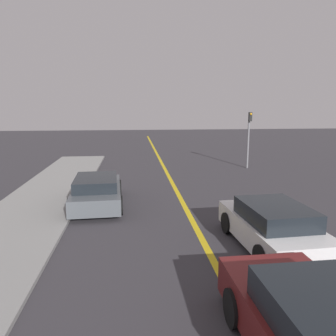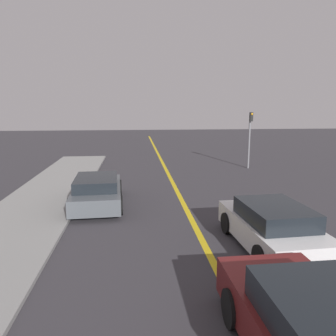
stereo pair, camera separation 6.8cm
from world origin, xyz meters
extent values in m
cube|color=gold|center=(0.00, 18.00, 0.00)|extent=(0.20, 60.00, 0.01)
cube|color=gray|center=(-5.77, 14.95, 0.05)|extent=(3.18, 29.89, 0.11)
cylinder|color=black|center=(-0.25, 9.56, 0.34)|extent=(0.23, 0.69, 0.68)
cylinder|color=black|center=(1.45, 9.59, 0.34)|extent=(0.23, 0.69, 0.68)
cube|color=silver|center=(1.78, 12.68, 0.50)|extent=(1.96, 3.99, 0.65)
cube|color=black|center=(1.78, 12.48, 1.06)|extent=(1.65, 2.23, 0.46)
cylinder|color=black|center=(0.88, 13.84, 0.32)|extent=(0.26, 0.66, 0.65)
cylinder|color=black|center=(2.54, 13.93, 0.32)|extent=(0.26, 0.66, 0.65)
cylinder|color=black|center=(1.02, 11.43, 0.32)|extent=(0.26, 0.66, 0.65)
cylinder|color=black|center=(2.67, 11.52, 0.32)|extent=(0.26, 0.66, 0.65)
cube|color=#4C5156|center=(-3.42, 17.22, 0.49)|extent=(2.01, 4.34, 0.59)
cube|color=black|center=(-3.42, 17.01, 0.99)|extent=(1.70, 2.42, 0.41)
cylinder|color=black|center=(-4.34, 18.50, 0.35)|extent=(0.26, 0.71, 0.70)
cylinder|color=black|center=(-2.64, 18.58, 0.35)|extent=(0.26, 0.71, 0.70)
cylinder|color=black|center=(-4.21, 15.87, 0.35)|extent=(0.26, 0.71, 0.70)
cylinder|color=black|center=(-2.50, 15.95, 0.35)|extent=(0.26, 0.71, 0.70)
cylinder|color=slate|center=(5.26, 24.37, 1.76)|extent=(0.12, 0.12, 3.53)
cube|color=black|center=(5.26, 24.19, 3.25)|extent=(0.18, 0.18, 0.55)
sphere|color=orange|center=(5.26, 24.10, 3.42)|extent=(0.14, 0.14, 0.14)
camera|label=1|loc=(-1.99, 4.46, 3.87)|focal=35.00mm
camera|label=2|loc=(-1.92, 4.46, 3.87)|focal=35.00mm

